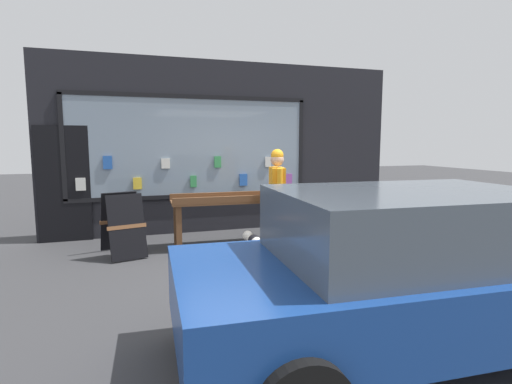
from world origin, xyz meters
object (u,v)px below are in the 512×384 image
at_px(display_table_main, 246,203).
at_px(parked_car, 408,268).
at_px(person_browsing, 277,192).
at_px(sandwich_board_sign, 122,224).
at_px(small_dog, 253,241).

xyz_separation_m(display_table_main, parked_car, (0.27, -3.93, 0.01)).
relative_size(display_table_main, parked_car, 0.66).
distance_m(person_browsing, parked_car, 3.40).
xyz_separation_m(person_browsing, parked_car, (-0.10, -3.39, -0.25)).
height_order(person_browsing, sandwich_board_sign, person_browsing).
bearing_deg(sandwich_board_sign, person_browsing, -25.65).
xyz_separation_m(small_dog, parked_car, (0.38, -3.18, 0.49)).
xyz_separation_m(person_browsing, sandwich_board_sign, (-2.45, 0.50, -0.48)).
bearing_deg(display_table_main, person_browsing, -55.52).
distance_m(small_dog, parked_car, 3.24).
bearing_deg(display_table_main, parked_car, -86.11).
bearing_deg(sandwich_board_sign, parked_car, -73.03).
distance_m(display_table_main, person_browsing, 0.70).
bearing_deg(display_table_main, sandwich_board_sign, -178.89).
relative_size(display_table_main, person_browsing, 1.55).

